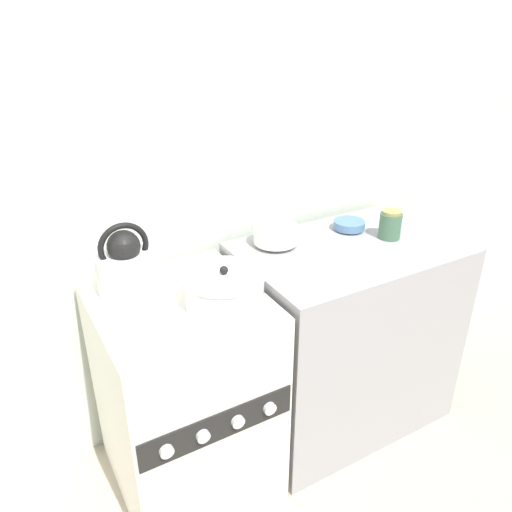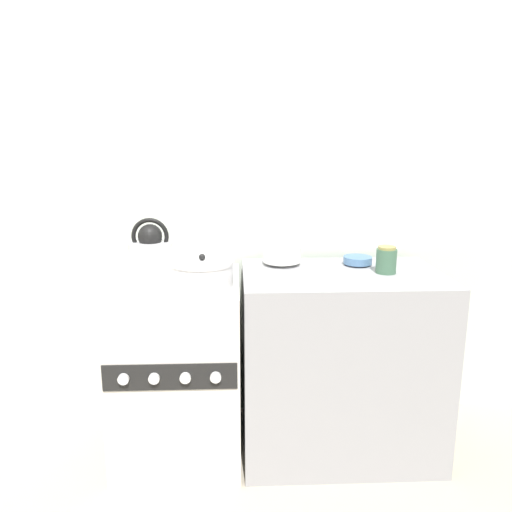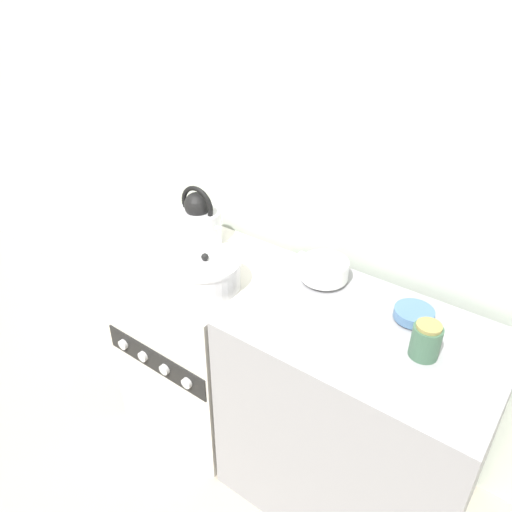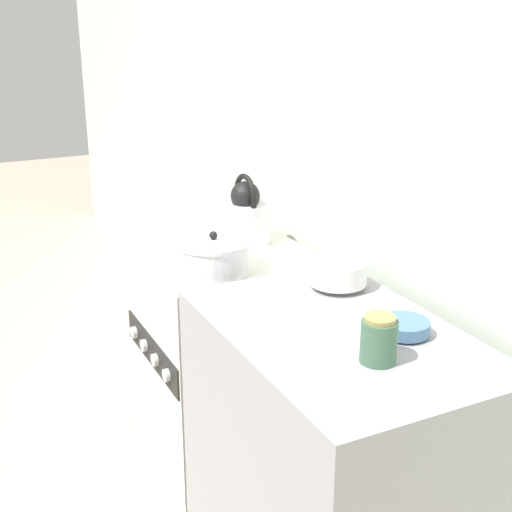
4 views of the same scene
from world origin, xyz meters
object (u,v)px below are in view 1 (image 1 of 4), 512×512
object	(u,v)px
stove	(185,395)
storage_jar	(390,225)
small_ceramic_bowl	(349,225)
kettle	(127,267)
enamel_bowl	(276,234)
cooking_pot	(224,289)

from	to	relation	value
stove	storage_jar	xyz separation A→B (m)	(0.93, -0.01, 0.50)
small_ceramic_bowl	storage_jar	distance (m)	0.18
kettle	storage_jar	distance (m)	1.06
storage_jar	enamel_bowl	bearing A→B (deg)	159.39
stove	cooking_pot	world-z (taller)	cooking_pot
cooking_pot	stove	bearing A→B (deg)	139.99
stove	kettle	world-z (taller)	kettle
enamel_bowl	storage_jar	bearing A→B (deg)	-20.61
kettle	storage_jar	world-z (taller)	kettle
kettle	storage_jar	xyz separation A→B (m)	(1.05, -0.14, -0.01)
kettle	enamel_bowl	world-z (taller)	kettle
enamel_bowl	cooking_pot	bearing A→B (deg)	-143.95
stove	small_ceramic_bowl	xyz separation A→B (m)	(0.84, 0.13, 0.46)
small_ceramic_bowl	cooking_pot	bearing A→B (deg)	-161.48
stove	small_ceramic_bowl	distance (m)	0.97
cooking_pot	kettle	bearing A→B (deg)	136.50
kettle	cooking_pot	xyz separation A→B (m)	(0.25, -0.24, -0.04)
kettle	enamel_bowl	size ratio (longest dim) A/B	1.47
kettle	cooking_pot	world-z (taller)	kettle
storage_jar	kettle	bearing A→B (deg)	172.18
stove	enamel_bowl	xyz separation A→B (m)	(0.48, 0.15, 0.49)
stove	cooking_pot	xyz separation A→B (m)	(0.13, -0.11, 0.47)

